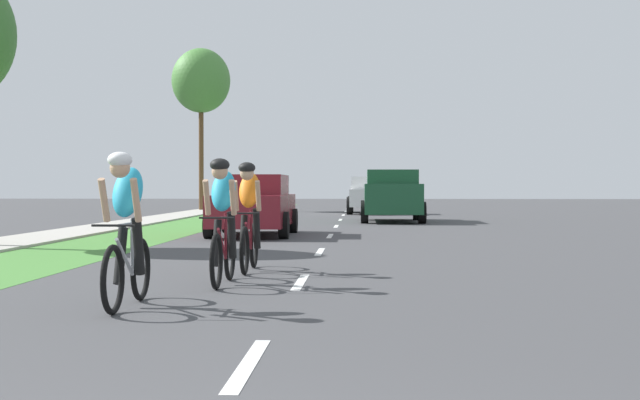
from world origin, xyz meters
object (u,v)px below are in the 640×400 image
object	(u,v)px
suv_dark_green	(392,194)
street_tree_far	(201,81)
cyclist_distant	(249,216)
sedan_maroon	(254,205)
pickup_white	(372,195)
cyclist_trailing	(223,220)
cyclist_lead	(126,228)

from	to	relation	value
suv_dark_green	street_tree_far	size ratio (longest dim) A/B	0.58
cyclist_distant	suv_dark_green	xyz separation A→B (m)	(2.67, 17.59, 0.14)
sedan_maroon	suv_dark_green	bearing A→B (deg)	66.35
pickup_white	suv_dark_green	bearing A→B (deg)	-86.10
sedan_maroon	pickup_white	xyz separation A→B (m)	(3.16, 17.24, 0.06)
sedan_maroon	pickup_white	size ratio (longest dim) A/B	0.84
cyclist_trailing	suv_dark_green	world-z (taller)	suv_dark_green
suv_dark_green	pickup_white	xyz separation A→B (m)	(-0.59, 8.68, -0.12)
cyclist_lead	street_tree_far	world-z (taller)	street_tree_far
pickup_white	street_tree_far	xyz separation A→B (m)	(-8.48, 3.96, 5.64)
cyclist_lead	suv_dark_green	size ratio (longest dim) A/B	0.37
cyclist_trailing	cyclist_distant	world-z (taller)	same
cyclist_trailing	sedan_maroon	size ratio (longest dim) A/B	0.40
cyclist_lead	suv_dark_green	distance (m)	21.60
sedan_maroon	street_tree_far	bearing A→B (deg)	104.11
cyclist_trailing	suv_dark_green	size ratio (longest dim) A/B	0.37
cyclist_lead	cyclist_distant	bearing A→B (deg)	78.46
cyclist_distant	pickup_white	world-z (taller)	pickup_white
suv_dark_green	cyclist_distant	bearing A→B (deg)	-98.63
cyclist_lead	sedan_maroon	xyz separation A→B (m)	(-0.32, 12.76, -0.04)
suv_dark_green	street_tree_far	world-z (taller)	street_tree_far
cyclist_lead	pickup_white	bearing A→B (deg)	84.59
cyclist_lead	street_tree_far	bearing A→B (deg)	99.43
cyclist_trailing	cyclist_lead	bearing A→B (deg)	-107.93
cyclist_distant	sedan_maroon	xyz separation A→B (m)	(-1.08, 9.03, -0.04)
sedan_maroon	street_tree_far	distance (m)	22.59
street_tree_far	cyclist_trailing	bearing A→B (deg)	-78.84
sedan_maroon	pickup_white	distance (m)	17.52
cyclist_distant	street_tree_far	size ratio (longest dim) A/B	0.21
cyclist_trailing	suv_dark_green	bearing A→B (deg)	81.82
cyclist_distant	cyclist_lead	bearing A→B (deg)	-101.54
cyclist_distant	cyclist_trailing	bearing A→B (deg)	-93.52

